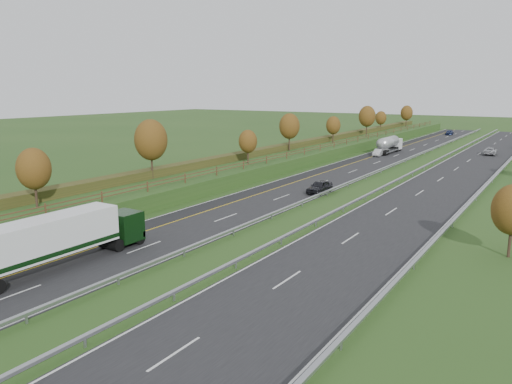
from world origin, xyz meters
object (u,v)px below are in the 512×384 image
road_tanker (389,144)px  box_lorry (52,240)px  car_dark_near (320,187)px  car_small_far (449,133)px  car_oncoming (490,151)px  car_silver_mid (378,153)px

road_tanker → box_lorry: bearing=-89.5°
car_dark_near → car_small_far: (-3.76, 98.43, -0.17)m
car_small_far → road_tanker: bearing=-93.0°
car_dark_near → car_oncoming: size_ratio=0.89×
road_tanker → car_small_far: road_tanker is taller
car_dark_near → car_small_far: bearing=93.6°
car_dark_near → car_oncoming: (13.20, 54.49, -0.07)m
box_lorry → car_oncoming: (17.97, 91.02, -1.54)m
car_silver_mid → car_oncoming: (18.95, 14.33, 0.05)m
car_dark_near → road_tanker: bearing=98.2°
box_lorry → car_oncoming: size_ratio=3.01×
car_silver_mid → car_oncoming: 23.76m
car_small_far → car_dark_near: bearing=-88.8°
car_silver_mid → car_oncoming: size_ratio=0.79×
car_small_far → box_lorry: bearing=-91.4°
car_oncoming → box_lorry: bearing=74.3°
car_silver_mid → road_tanker: bearing=83.4°
road_tanker → car_oncoming: road_tanker is taller
road_tanker → car_oncoming: bearing=22.9°
road_tanker → car_small_far: (1.79, 51.88, -1.17)m
car_small_far → car_oncoming: 47.10m
car_oncoming → car_silver_mid: bearing=32.5°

